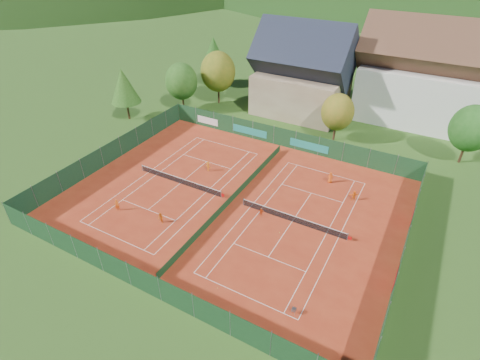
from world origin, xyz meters
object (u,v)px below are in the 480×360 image
at_px(chalet, 303,75).
at_px(player_left_far, 208,166).
at_px(player_right_far_a, 330,178).
at_px(player_right_far_b, 354,196).
at_px(player_right_near, 261,212).
at_px(player_left_mid, 161,218).
at_px(ball_hopper, 294,310).
at_px(player_left_near, 117,205).
at_px(hotel_block_a, 424,79).

height_order(chalet, player_left_far, chalet).
bearing_deg(player_right_far_a, player_right_far_b, 126.50).
bearing_deg(player_left_far, player_right_near, 151.35).
bearing_deg(player_left_mid, player_left_far, 116.08).
xyz_separation_m(ball_hopper, player_right_far_b, (0.18, 19.03, 0.12)).
relative_size(chalet, player_right_far_a, 10.36).
bearing_deg(chalet, player_right_far_b, -54.42).
distance_m(chalet, player_left_near, 39.47).
bearing_deg(player_left_near, player_left_far, 33.95).
bearing_deg(player_left_mid, hotel_block_a, 83.92).
xyz_separation_m(player_left_near, player_right_far_b, (24.15, 15.75, -0.10)).
height_order(player_left_far, player_right_far_b, player_left_far).
relative_size(ball_hopper, player_left_far, 0.56).
xyz_separation_m(hotel_block_a, player_left_mid, (-21.08, -43.50, -6.67)).
relative_size(hotel_block_a, player_right_near, 18.35).
bearing_deg(ball_hopper, player_right_far_b, 89.46).
height_order(chalet, ball_hopper, chalet).
bearing_deg(player_right_far_a, player_left_far, -2.65).
height_order(player_left_near, player_right_far_b, player_left_near).
bearing_deg(player_right_far_a, chalet, -80.39).
distance_m(chalet, ball_hopper, 44.82).
xyz_separation_m(hotel_block_a, player_right_far_a, (-6.72, -26.11, -6.60)).
distance_m(hotel_block_a, player_right_near, 39.22).
xyz_separation_m(player_left_near, player_right_far_a, (20.38, 18.08, 0.00)).
xyz_separation_m(player_left_mid, player_left_far, (-1.32, 11.94, 0.01)).
height_order(player_left_mid, player_right_far_b, player_left_mid).
height_order(ball_hopper, player_right_far_a, player_right_far_a).
bearing_deg(player_right_far_b, player_left_far, -20.91).
xyz_separation_m(chalet, player_left_far, (-3.40, -25.56, -5.91)).
bearing_deg(player_right_far_a, ball_hopper, 77.73).
distance_m(hotel_block_a, player_left_near, 52.25).
height_order(hotel_block_a, player_left_far, hotel_block_a).
bearing_deg(ball_hopper, hotel_block_a, 86.23).
height_order(player_right_near, player_right_far_b, player_right_far_b).
bearing_deg(chalet, player_right_near, -76.51).
distance_m(ball_hopper, player_right_far_a, 21.66).
xyz_separation_m(chalet, ball_hopper, (15.87, -41.47, -6.07)).
distance_m(hotel_block_a, player_right_far_b, 29.37).
height_order(ball_hopper, player_left_near, player_left_near).
relative_size(player_left_near, player_left_mid, 1.10).
distance_m(player_right_far_a, player_right_far_b, 4.43).
height_order(player_left_near, player_left_far, player_left_near).
bearing_deg(chalet, hotel_block_a, 17.53).
height_order(player_left_near, player_right_far_a, player_right_far_a).
relative_size(hotel_block_a, player_left_mid, 15.20).
relative_size(player_left_near, player_left_far, 1.09).
xyz_separation_m(player_left_mid, player_right_far_a, (14.36, 17.39, 0.07)).
relative_size(ball_hopper, player_right_far_a, 0.51).
distance_m(player_left_mid, player_right_far_b, 23.57).
distance_m(player_left_far, player_right_near, 12.02).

